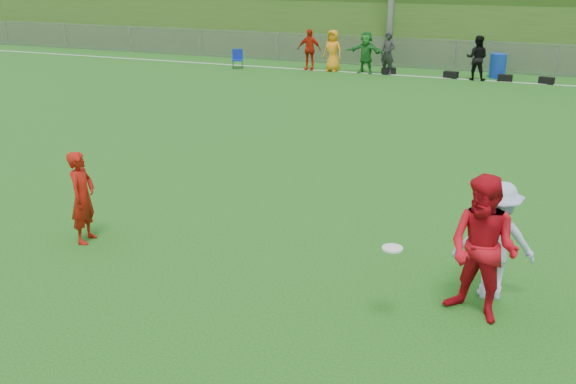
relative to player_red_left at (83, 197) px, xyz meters
The scene contains 12 objects.
ground 3.47m from the player_red_left, ahead, with size 120.00×120.00×0.00m, color #125816.
sideline_far 18.28m from the player_red_left, 79.33° to the left, with size 60.00×0.10×0.01m, color white.
fence 20.24m from the player_red_left, 80.38° to the left, with size 58.00×0.06×1.30m.
berm 31.14m from the player_red_left, 83.76° to the left, with size 120.00×18.00×3.00m, color #274C15.
spectator_row 17.96m from the player_red_left, 88.65° to the left, with size 7.77×0.76×1.69m.
gear_bags 18.56m from the player_red_left, 76.69° to the left, with size 6.63×0.49×0.26m.
player_red_left is the anchor object (origin of this frame).
player_red_center 6.29m from the player_red_left, ahead, with size 0.94×0.73×1.93m, color red.
player_blue 6.42m from the player_red_left, ahead, with size 1.08×0.62×1.67m, color #AFCCF3.
frisbee 5.31m from the player_red_left, ahead, with size 0.26×0.26×0.02m.
recycling_bin 19.46m from the player_red_left, 74.54° to the left, with size 0.63×0.63×0.95m, color #0F36AC.
camp_chair 18.00m from the player_red_left, 107.38° to the left, with size 0.59×0.59×0.80m.
Camera 1 is at (3.25, -7.85, 4.41)m, focal length 40.00 mm.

